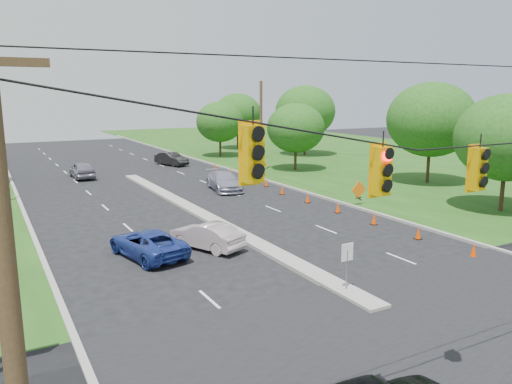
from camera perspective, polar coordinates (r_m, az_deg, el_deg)
ground at (r=16.78m, az=23.84°, el=-17.48°), size 160.00×160.00×0.00m
grass_right at (r=51.50m, az=26.61°, el=1.31°), size 40.00×160.00×0.06m
cross_street at (r=16.78m, az=23.84°, el=-17.48°), size 160.00×14.00×0.02m
curb_left at (r=39.42m, az=-25.35°, el=-1.29°), size 0.25×110.00×0.16m
curb_right at (r=45.21m, az=1.03°, el=1.28°), size 0.25×110.00×0.16m
median at (r=32.91m, az=-6.43°, el=-2.56°), size 1.00×34.00×0.18m
median_sign at (r=20.00m, az=10.37°, el=-7.42°), size 0.55×0.06×2.05m
utility_pole_far_right at (r=50.17m, az=0.57°, el=7.45°), size 0.28×0.28×9.00m
cone_1 at (r=26.39m, az=23.61°, el=-6.13°), size 0.32×0.32×0.70m
cone_2 at (r=28.53m, az=18.06°, el=-4.47°), size 0.32×0.32×0.70m
cone_3 at (r=30.93m, az=13.34°, el=-3.02°), size 0.32×0.32×0.70m
cone_4 at (r=33.52m, az=9.34°, el=-1.77°), size 0.32×0.32×0.70m
cone_5 at (r=36.26m, az=5.93°, el=-0.69°), size 0.32×0.32×0.70m
cone_6 at (r=39.12m, az=3.01°, el=0.23°), size 0.32×0.32×0.70m
cone_7 at (r=42.38m, az=1.20°, el=1.09°), size 0.32×0.32×0.70m
cone_8 at (r=45.39m, az=-1.02°, el=1.77°), size 0.32×0.32×0.70m
cone_9 at (r=48.48m, az=-2.96°, el=2.36°), size 0.32×0.32×0.70m
cone_10 at (r=51.61m, az=-4.66°, el=2.88°), size 0.32×0.32×0.70m
work_sign_1 at (r=35.74m, az=11.66°, el=0.17°), size 1.27×0.58×1.37m
work_sign_2 at (r=47.09m, az=0.56°, el=3.03°), size 1.27×0.58×1.37m
tree_7 at (r=36.60m, az=26.81°, el=5.57°), size 6.72×6.72×7.84m
tree_8 at (r=45.88m, az=19.40°, el=7.81°), size 7.56×7.56×8.82m
tree_9 at (r=51.15m, az=4.57°, el=7.30°), size 5.88×5.88×6.86m
tree_10 at (r=63.84m, az=5.66°, el=9.16°), size 7.56×7.56×8.82m
tree_11 at (r=71.30m, az=-2.12°, el=8.92°), size 6.72×6.72×7.84m
tree_12 at (r=62.42m, az=-4.15°, el=8.00°), size 5.88×5.88×6.86m
white_sedan at (r=25.60m, az=-5.67°, el=-4.97°), size 3.00×4.36×1.36m
blue_pickup at (r=24.81m, az=-12.30°, el=-5.73°), size 3.19×5.19×1.34m
silver_car_far at (r=40.86m, az=-3.67°, el=1.27°), size 3.01×5.52×1.52m
silver_car_oncoming at (r=49.29m, az=-19.25°, el=2.40°), size 1.85×4.58×1.56m
dark_car_receding at (r=55.73m, az=-9.65°, el=3.76°), size 2.82×4.62×1.44m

